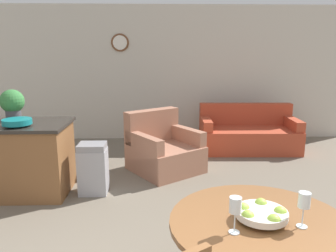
{
  "coord_description": "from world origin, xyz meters",
  "views": [
    {
      "loc": [
        0.04,
        -1.04,
        1.78
      ],
      "look_at": [
        0.15,
        2.54,
        0.97
      ],
      "focal_mm": 35.0,
      "sensor_mm": 36.0,
      "label": 1
    }
  ],
  "objects_px": {
    "kitchen_island": "(18,158)",
    "potted_plant": "(12,103)",
    "armchair": "(163,151)",
    "wine_glass_right": "(304,202)",
    "teal_bowl": "(17,122)",
    "couch": "(248,135)",
    "dining_table": "(259,247)",
    "trash_bin": "(93,169)",
    "fruit_bowl": "(261,213)",
    "wine_glass_left": "(235,207)"
  },
  "relations": [
    {
      "from": "couch",
      "to": "trash_bin",
      "type": "bearing_deg",
      "value": -141.71
    },
    {
      "from": "kitchen_island",
      "to": "potted_plant",
      "type": "distance_m",
      "value": 0.71
    },
    {
      "from": "wine_glass_right",
      "to": "potted_plant",
      "type": "height_order",
      "value": "potted_plant"
    },
    {
      "from": "dining_table",
      "to": "fruit_bowl",
      "type": "height_order",
      "value": "fruit_bowl"
    },
    {
      "from": "trash_bin",
      "to": "couch",
      "type": "bearing_deg",
      "value": 36.53
    },
    {
      "from": "wine_glass_left",
      "to": "kitchen_island",
      "type": "distance_m",
      "value": 3.26
    },
    {
      "from": "armchair",
      "to": "trash_bin",
      "type": "bearing_deg",
      "value": -172.82
    },
    {
      "from": "fruit_bowl",
      "to": "armchair",
      "type": "bearing_deg",
      "value": 100.33
    },
    {
      "from": "fruit_bowl",
      "to": "kitchen_island",
      "type": "distance_m",
      "value": 3.29
    },
    {
      "from": "couch",
      "to": "dining_table",
      "type": "bearing_deg",
      "value": -102.72
    },
    {
      "from": "wine_glass_right",
      "to": "couch",
      "type": "xyz_separation_m",
      "value": [
        0.82,
        4.12,
        -0.65
      ]
    },
    {
      "from": "fruit_bowl",
      "to": "wine_glass_left",
      "type": "height_order",
      "value": "wine_glass_left"
    },
    {
      "from": "wine_glass_left",
      "to": "dining_table",
      "type": "bearing_deg",
      "value": 32.95
    },
    {
      "from": "kitchen_island",
      "to": "teal_bowl",
      "type": "relative_size",
      "value": 3.9
    },
    {
      "from": "potted_plant",
      "to": "armchair",
      "type": "distance_m",
      "value": 2.2
    },
    {
      "from": "teal_bowl",
      "to": "couch",
      "type": "relative_size",
      "value": 0.19
    },
    {
      "from": "wine_glass_right",
      "to": "trash_bin",
      "type": "bearing_deg",
      "value": 126.61
    },
    {
      "from": "teal_bowl",
      "to": "wine_glass_right",
      "type": "bearing_deg",
      "value": -40.04
    },
    {
      "from": "dining_table",
      "to": "couch",
      "type": "height_order",
      "value": "couch"
    },
    {
      "from": "armchair",
      "to": "potted_plant",
      "type": "bearing_deg",
      "value": 162.74
    },
    {
      "from": "fruit_bowl",
      "to": "potted_plant",
      "type": "height_order",
      "value": "potted_plant"
    },
    {
      "from": "dining_table",
      "to": "kitchen_island",
      "type": "xyz_separation_m",
      "value": [
        -2.41,
        2.21,
        -0.13
      ]
    },
    {
      "from": "wine_glass_right",
      "to": "teal_bowl",
      "type": "xyz_separation_m",
      "value": [
        -2.52,
        2.11,
        0.04
      ]
    },
    {
      "from": "wine_glass_right",
      "to": "potted_plant",
      "type": "distance_m",
      "value": 3.67
    },
    {
      "from": "wine_glass_left",
      "to": "armchair",
      "type": "height_order",
      "value": "wine_glass_left"
    },
    {
      "from": "fruit_bowl",
      "to": "couch",
      "type": "bearing_deg",
      "value": 75.5
    },
    {
      "from": "potted_plant",
      "to": "couch",
      "type": "relative_size",
      "value": 0.23
    },
    {
      "from": "potted_plant",
      "to": "couch",
      "type": "height_order",
      "value": "potted_plant"
    },
    {
      "from": "trash_bin",
      "to": "wine_glass_right",
      "type": "bearing_deg",
      "value": -53.39
    },
    {
      "from": "fruit_bowl",
      "to": "trash_bin",
      "type": "xyz_separation_m",
      "value": [
        -1.46,
        2.19,
        -0.5
      ]
    },
    {
      "from": "teal_bowl",
      "to": "armchair",
      "type": "xyz_separation_m",
      "value": [
        1.75,
        0.97,
        -0.67
      ]
    },
    {
      "from": "armchair",
      "to": "wine_glass_left",
      "type": "bearing_deg",
      "value": -118.38
    },
    {
      "from": "fruit_bowl",
      "to": "kitchen_island",
      "type": "bearing_deg",
      "value": 137.4
    },
    {
      "from": "wine_glass_right",
      "to": "kitchen_island",
      "type": "distance_m",
      "value": 3.52
    },
    {
      "from": "couch",
      "to": "fruit_bowl",
      "type": "bearing_deg",
      "value": -102.74
    },
    {
      "from": "teal_bowl",
      "to": "kitchen_island",
      "type": "bearing_deg",
      "value": 122.89
    },
    {
      "from": "wine_glass_left",
      "to": "kitchen_island",
      "type": "height_order",
      "value": "wine_glass_left"
    },
    {
      "from": "kitchen_island",
      "to": "couch",
      "type": "distance_m",
      "value": 3.91
    },
    {
      "from": "armchair",
      "to": "dining_table",
      "type": "bearing_deg",
      "value": -114.48
    },
    {
      "from": "kitchen_island",
      "to": "trash_bin",
      "type": "relative_size",
      "value": 2.0
    },
    {
      "from": "fruit_bowl",
      "to": "wine_glass_right",
      "type": "relative_size",
      "value": 1.44
    },
    {
      "from": "fruit_bowl",
      "to": "kitchen_island",
      "type": "xyz_separation_m",
      "value": [
        -2.41,
        2.21,
        -0.36
      ]
    },
    {
      "from": "wine_glass_right",
      "to": "potted_plant",
      "type": "bearing_deg",
      "value": 137.62
    },
    {
      "from": "wine_glass_right",
      "to": "teal_bowl",
      "type": "distance_m",
      "value": 3.29
    },
    {
      "from": "wine_glass_left",
      "to": "wine_glass_right",
      "type": "relative_size",
      "value": 1.0
    },
    {
      "from": "wine_glass_left",
      "to": "armchair",
      "type": "bearing_deg",
      "value": 96.46
    },
    {
      "from": "potted_plant",
      "to": "couch",
      "type": "xyz_separation_m",
      "value": [
        3.53,
        1.65,
        -0.86
      ]
    },
    {
      "from": "teal_bowl",
      "to": "potted_plant",
      "type": "bearing_deg",
      "value": 118.21
    },
    {
      "from": "teal_bowl",
      "to": "potted_plant",
      "type": "relative_size",
      "value": 0.84
    },
    {
      "from": "couch",
      "to": "teal_bowl",
      "type": "bearing_deg",
      "value": -147.28
    }
  ]
}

